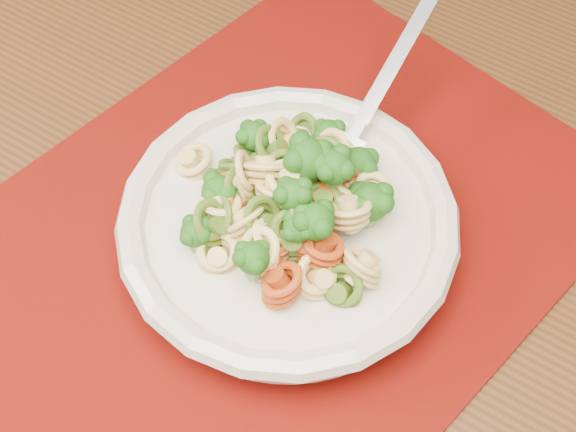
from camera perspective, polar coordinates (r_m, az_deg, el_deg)
dining_table at (r=0.70m, az=-12.69°, el=-2.22°), size 1.59×1.27×0.72m
placemat at (r=0.57m, az=-0.71°, el=-1.06°), size 0.49×0.40×0.00m
pasta_bowl at (r=0.54m, az=-0.00°, el=-0.70°), size 0.23×0.23×0.04m
pasta_broccoli_heap at (r=0.53m, az=-0.00°, el=0.36°), size 0.20×0.20×0.06m
fork at (r=0.56m, az=3.99°, el=4.54°), size 0.18×0.08×0.08m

